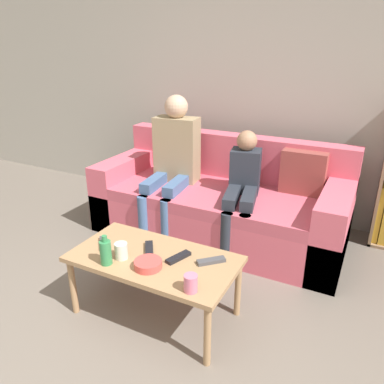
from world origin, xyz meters
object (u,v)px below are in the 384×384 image
Objects in this scene: bottle at (106,252)px; tv_remote_2 at (211,261)px; coffee_table at (154,263)px; tv_remote_3 at (178,257)px; person_child at (243,185)px; person_adult at (173,155)px; tv_remote_1 at (149,249)px; snack_bowl at (148,264)px; cup_near at (191,283)px; cup_far at (121,251)px; couch at (221,204)px; tv_remote_0 at (104,243)px.

tv_remote_2 is at bearing 28.10° from bottle.
tv_remote_3 is at bearing 18.51° from coffee_table.
person_child is 5.49× the size of tv_remote_3.
person_adult is 1.17m from tv_remote_1.
snack_bowl is (0.03, -0.11, 0.07)m from coffee_table.
person_adult reaches higher than cup_near.
cup_far is 0.64× the size of tv_remote_2.
couch reaches higher than bottle.
tv_remote_3 is at bearing 55.55° from snack_bowl.
cup_far is 0.21m from tv_remote_0.
tv_remote_3 is 0.96× the size of bottle.
person_adult is at bearing 122.92° from cup_near.
person_adult reaches higher than tv_remote_1.
person_adult reaches higher than snack_bowl.
tv_remote_3 is (-0.03, -1.01, -0.13)m from person_child.
couch is 1.17m from tv_remote_3.
tv_remote_2 is at bearing -93.23° from person_child.
person_child reaches higher than tv_remote_0.
bottle is at bearing -154.10° from tv_remote_1.
cup_far is 0.62× the size of tv_remote_0.
person_adult is 1.17m from tv_remote_0.
tv_remote_1 is at bearing 149.60° from cup_near.
cup_far is (-0.16, -0.10, 0.09)m from coffee_table.
couch reaches higher than cup_far.
person_adult is 1.35m from snack_bowl.
person_child is at bearing 42.31° from tv_remote_1.
couch is 12.77× the size of tv_remote_1.
cup_near is at bearing -10.41° from cup_far.
tv_remote_0 is at bearing -176.33° from coffee_table.
person_child is 1.21m from tv_remote_0.
person_child is 0.98m from tv_remote_2.
person_adult is at bearing 162.89° from person_child.
cup_near reaches higher than tv_remote_0.
tv_remote_2 and tv_remote_3 have the same top height.
cup_far is at bearing -119.13° from person_child.
tv_remote_1 is (0.30, 0.08, 0.00)m from tv_remote_0.
person_adult is at bearing 113.29° from snack_bowl.
cup_far is 0.59× the size of tv_remote_1.
tv_remote_2 is (0.40, 0.05, 0.00)m from tv_remote_1.
person_child is at bearing -29.07° from couch.
snack_bowl is (0.09, -1.30, 0.15)m from couch.
person_child reaches higher than tv_remote_1.
couch reaches higher than tv_remote_3.
snack_bowl reaches higher than tv_remote_2.
bottle is (-0.21, -0.19, 0.12)m from coffee_table.
cup_near is (0.35, -0.19, 0.09)m from coffee_table.
cup_far is 0.34m from tv_remote_3.
person_adult is 6.87× the size of tv_remote_3.
coffee_table is at bearing -112.17° from person_child.
cup_near reaches higher than tv_remote_2.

